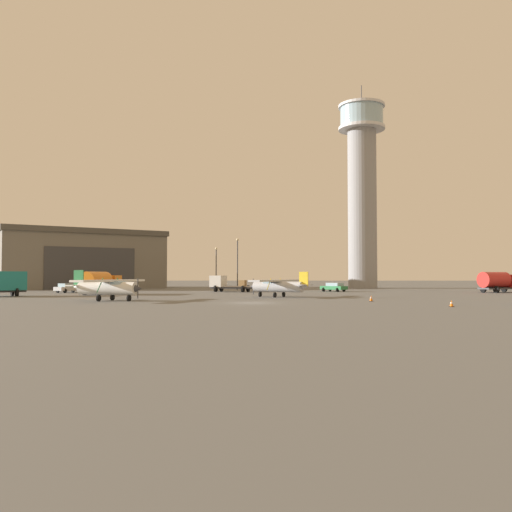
{
  "coord_description": "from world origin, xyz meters",
  "views": [
    {
      "loc": [
        1.79,
        -49.8,
        2.58
      ],
      "look_at": [
        -0.31,
        25.23,
        5.26
      ],
      "focal_mm": 37.59,
      "sensor_mm": 36.0,
      "label": 1
    }
  ],
  "objects_px": {
    "car_silver": "(69,288)",
    "traffic_cone_near_left": "(452,304)",
    "control_tower": "(362,184)",
    "truck_box_teal": "(1,283)",
    "light_post_east": "(237,259)",
    "airplane_silver": "(279,285)",
    "truck_flatbed_white": "(226,284)",
    "light_post_west": "(216,264)",
    "truck_fuel_tanker_red": "(499,281)",
    "truck_fuel_tanker_orange": "(100,282)",
    "traffic_cone_near_right": "(371,298)",
    "car_green": "(334,287)",
    "airplane_white": "(107,286)"
  },
  "relations": [
    {
      "from": "control_tower",
      "to": "car_silver",
      "type": "distance_m",
      "value": 59.13
    },
    {
      "from": "car_silver",
      "to": "traffic_cone_near_left",
      "type": "xyz_separation_m",
      "value": [
        44.26,
        -33.7,
        -0.47
      ]
    },
    {
      "from": "truck_fuel_tanker_red",
      "to": "light_post_west",
      "type": "relative_size",
      "value": 0.94
    },
    {
      "from": "light_post_west",
      "to": "light_post_east",
      "type": "distance_m",
      "value": 7.3
    },
    {
      "from": "truck_flatbed_white",
      "to": "airplane_silver",
      "type": "bearing_deg",
      "value": 131.08
    },
    {
      "from": "truck_box_teal",
      "to": "traffic_cone_near_left",
      "type": "distance_m",
      "value": 51.28
    },
    {
      "from": "airplane_silver",
      "to": "traffic_cone_near_left",
      "type": "distance_m",
      "value": 23.17
    },
    {
      "from": "truck_box_teal",
      "to": "truck_flatbed_white",
      "type": "xyz_separation_m",
      "value": [
        25.68,
        18.78,
        -0.45
      ]
    },
    {
      "from": "light_post_west",
      "to": "traffic_cone_near_right",
      "type": "height_order",
      "value": "light_post_west"
    },
    {
      "from": "control_tower",
      "to": "car_silver",
      "type": "bearing_deg",
      "value": -149.04
    },
    {
      "from": "control_tower",
      "to": "truck_fuel_tanker_orange",
      "type": "distance_m",
      "value": 57.59
    },
    {
      "from": "car_green",
      "to": "light_post_east",
      "type": "bearing_deg",
      "value": 18.95
    },
    {
      "from": "car_silver",
      "to": "traffic_cone_near_right",
      "type": "distance_m",
      "value": 46.52
    },
    {
      "from": "truck_fuel_tanker_red",
      "to": "light_post_east",
      "type": "distance_m",
      "value": 41.1
    },
    {
      "from": "truck_fuel_tanker_orange",
      "to": "light_post_east",
      "type": "bearing_deg",
      "value": -22.8
    },
    {
      "from": "car_silver",
      "to": "traffic_cone_near_left",
      "type": "relative_size",
      "value": 8.09
    },
    {
      "from": "control_tower",
      "to": "light_post_west",
      "type": "distance_m",
      "value": 33.65
    },
    {
      "from": "car_silver",
      "to": "traffic_cone_near_left",
      "type": "distance_m",
      "value": 55.64
    },
    {
      "from": "truck_fuel_tanker_orange",
      "to": "airplane_white",
      "type": "bearing_deg",
      "value": -143.99
    },
    {
      "from": "control_tower",
      "to": "light_post_west",
      "type": "height_order",
      "value": "control_tower"
    },
    {
      "from": "traffic_cone_near_left",
      "to": "traffic_cone_near_right",
      "type": "xyz_separation_m",
      "value": [
        -4.81,
        9.06,
        0.02
      ]
    },
    {
      "from": "truck_box_teal",
      "to": "light_post_west",
      "type": "bearing_deg",
      "value": -163.59
    },
    {
      "from": "car_silver",
      "to": "airplane_silver",
      "type": "bearing_deg",
      "value": -86.0
    },
    {
      "from": "airplane_silver",
      "to": "truck_box_teal",
      "type": "height_order",
      "value": "truck_box_teal"
    },
    {
      "from": "airplane_silver",
      "to": "light_post_east",
      "type": "relative_size",
      "value": 1.06
    },
    {
      "from": "control_tower",
      "to": "truck_box_teal",
      "type": "bearing_deg",
      "value": -140.06
    },
    {
      "from": "truck_fuel_tanker_red",
      "to": "car_silver",
      "type": "height_order",
      "value": "truck_fuel_tanker_red"
    },
    {
      "from": "airplane_white",
      "to": "car_green",
      "type": "height_order",
      "value": "airplane_white"
    },
    {
      "from": "truck_box_teal",
      "to": "traffic_cone_near_left",
      "type": "relative_size",
      "value": 10.88
    },
    {
      "from": "airplane_white",
      "to": "traffic_cone_near_left",
      "type": "xyz_separation_m",
      "value": [
        31.07,
        -9.13,
        -1.17
      ]
    },
    {
      "from": "truck_fuel_tanker_red",
      "to": "light_post_east",
      "type": "bearing_deg",
      "value": 137.03
    },
    {
      "from": "truck_fuel_tanker_orange",
      "to": "truck_flatbed_white",
      "type": "distance_m",
      "value": 19.94
    },
    {
      "from": "airplane_white",
      "to": "car_green",
      "type": "distance_m",
      "value": 40.58
    },
    {
      "from": "traffic_cone_near_left",
      "to": "car_silver",
      "type": "bearing_deg",
      "value": 142.72
    },
    {
      "from": "truck_box_teal",
      "to": "truck_fuel_tanker_red",
      "type": "xyz_separation_m",
      "value": [
        66.32,
        16.32,
        0.02
      ]
    },
    {
      "from": "truck_fuel_tanker_orange",
      "to": "traffic_cone_near_right",
      "type": "xyz_separation_m",
      "value": [
        32.46,
        -17.28,
        -1.39
      ]
    },
    {
      "from": "car_green",
      "to": "traffic_cone_near_right",
      "type": "bearing_deg",
      "value": 133.65
    },
    {
      "from": "airplane_silver",
      "to": "car_green",
      "type": "bearing_deg",
      "value": -83.61
    },
    {
      "from": "truck_fuel_tanker_red",
      "to": "light_post_east",
      "type": "relative_size",
      "value": 0.81
    },
    {
      "from": "truck_flatbed_white",
      "to": "traffic_cone_near_left",
      "type": "bearing_deg",
      "value": 138.98
    },
    {
      "from": "control_tower",
      "to": "truck_box_teal",
      "type": "relative_size",
      "value": 6.77
    },
    {
      "from": "control_tower",
      "to": "light_post_east",
      "type": "relative_size",
      "value": 4.58
    },
    {
      "from": "truck_flatbed_white",
      "to": "traffic_cone_near_left",
      "type": "xyz_separation_m",
      "value": [
        21.58,
        -38.63,
        -0.95
      ]
    },
    {
      "from": "truck_fuel_tanker_orange",
      "to": "car_silver",
      "type": "xyz_separation_m",
      "value": [
        -6.99,
        7.37,
        -0.94
      ]
    },
    {
      "from": "traffic_cone_near_right",
      "to": "light_post_east",
      "type": "bearing_deg",
      "value": 112.18
    },
    {
      "from": "truck_box_teal",
      "to": "car_silver",
      "type": "distance_m",
      "value": 14.2
    },
    {
      "from": "car_green",
      "to": "traffic_cone_near_left",
      "type": "xyz_separation_m",
      "value": [
        4.8,
        -40.06,
        -0.47
      ]
    },
    {
      "from": "truck_box_teal",
      "to": "traffic_cone_near_left",
      "type": "xyz_separation_m",
      "value": [
        47.26,
        -19.85,
        -1.4
      ]
    },
    {
      "from": "airplane_silver",
      "to": "car_silver",
      "type": "relative_size",
      "value": 2.11
    },
    {
      "from": "light_post_east",
      "to": "traffic_cone_near_left",
      "type": "bearing_deg",
      "value": -66.67
    }
  ]
}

